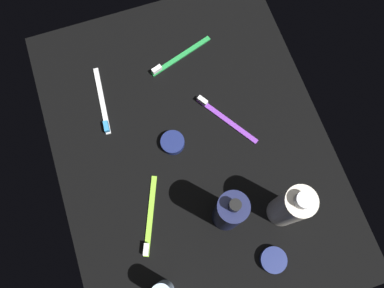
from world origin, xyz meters
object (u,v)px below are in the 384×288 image
lotion_bottle (229,212)px  toothbrush_white (102,104)px  toothbrush_lime (150,220)px  cream_tin_right (273,260)px  toothbrush_purple (223,117)px  toothbrush_green (178,58)px  cream_tin_left (173,143)px  bodywash_bottle (290,207)px

lotion_bottle → toothbrush_white: lotion_bottle is taller
toothbrush_lime → cream_tin_right: 28.40cm
lotion_bottle → toothbrush_purple: (22.61, -7.57, -8.55)cm
toothbrush_lime → cream_tin_right: (-16.69, -22.97, 0.40)cm
toothbrush_green → toothbrush_purple: bearing=-163.6°
toothbrush_purple → cream_tin_right: 34.69cm
cream_tin_left → cream_tin_right: (-32.25, -12.62, -0.01)cm
cream_tin_right → bodywash_bottle: bearing=-31.9°
lotion_bottle → toothbrush_purple: 25.33cm
toothbrush_purple → toothbrush_white: size_ratio=0.87×
toothbrush_white → cream_tin_left: bearing=-138.5°
toothbrush_lime → lotion_bottle: bearing=-105.8°
toothbrush_white → toothbrush_green: bearing=-73.7°
toothbrush_purple → cream_tin_left: (-2.42, 13.65, 0.40)cm
toothbrush_lime → toothbrush_white: same height
bodywash_bottle → toothbrush_lime: bodywash_bottle is taller
bodywash_bottle → toothbrush_purple: 27.35cm
toothbrush_purple → cream_tin_left: same height
lotion_bottle → cream_tin_left: bearing=16.8°
bodywash_bottle → toothbrush_white: (38.22, 31.57, -8.49)cm
cream_tin_left → cream_tin_right: 34.63cm
bodywash_bottle → toothbrush_green: bodywash_bottle is taller
lotion_bottle → toothbrush_green: bearing=-2.8°
toothbrush_white → toothbrush_purple: bearing=-115.1°
toothbrush_green → cream_tin_right: size_ratio=3.07×
bodywash_bottle → toothbrush_purple: (25.59, 4.61, -8.49)cm
toothbrush_purple → cream_tin_right: size_ratio=2.76×
toothbrush_lime → cream_tin_left: 18.69cm
lotion_bottle → cream_tin_right: size_ratio=3.63×
bodywash_bottle → toothbrush_purple: bearing=10.2°
lotion_bottle → toothbrush_lime: bearing=74.2°
toothbrush_white → lotion_bottle: bearing=-151.2°
bodywash_bottle → cream_tin_left: (23.17, 18.26, -8.09)cm
bodywash_bottle → toothbrush_white: size_ratio=1.10×
toothbrush_purple → toothbrush_lime: bearing=126.8°
toothbrush_green → toothbrush_lime: (-36.89, 18.44, 0.00)cm
toothbrush_white → toothbrush_lime: bearing=-174.5°
cream_tin_left → cream_tin_right: same height
cream_tin_right → toothbrush_white: bearing=28.7°
toothbrush_green → toothbrush_lime: same height
toothbrush_lime → toothbrush_purple: (17.97, -24.01, 0.00)cm
lotion_bottle → bodywash_bottle: lotion_bottle is taller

